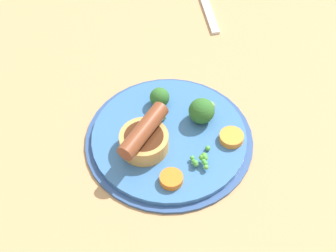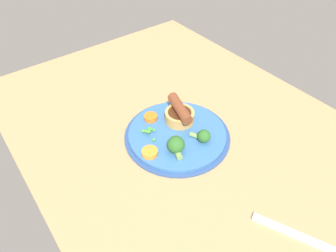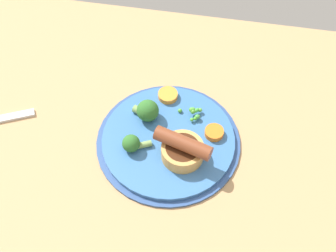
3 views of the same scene
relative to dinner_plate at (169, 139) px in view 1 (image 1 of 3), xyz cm
name	(u,v)px [view 1 (image 1 of 3)]	position (x,y,z in cm)	size (l,w,h in cm)	color
dining_table	(147,153)	(-2.23, 3.32, -2.07)	(110.00, 80.00, 3.00)	tan
dinner_plate	(169,139)	(0.00, 0.00, 0.00)	(27.73, 27.73, 1.40)	#2D4C84
sausage_pudding	(141,138)	(-3.21, 3.78, 3.21)	(11.06, 7.87, 5.72)	tan
pea_pile	(202,159)	(-3.90, -6.30, 1.90)	(4.77, 3.27, 1.90)	#519544
broccoli_floret_near	(202,111)	(4.91, -4.34, 2.93)	(5.48, 4.34, 4.34)	#2D6628
broccoli_floret_far	(159,98)	(6.23, 3.42, 2.42)	(5.47, 3.85, 3.37)	#2D6628
carrot_slice_0	(171,179)	(-8.45, -2.50, 1.44)	(3.63, 3.63, 1.22)	orange
carrot_slice_2	(231,137)	(1.84, -9.98, 1.41)	(3.97, 3.97, 1.15)	orange
fork	(206,4)	(35.99, 1.41, -0.27)	(18.00, 1.60, 0.60)	silver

